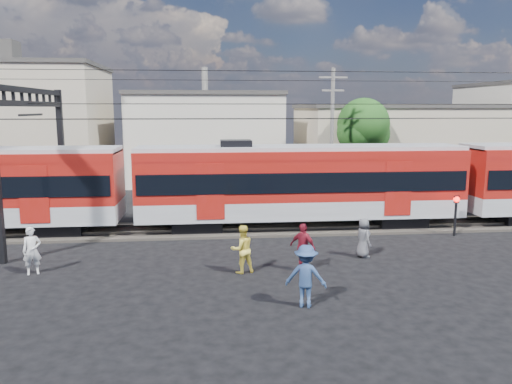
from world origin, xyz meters
TOP-DOWN VIEW (x-y plane):
  - ground at (0.00, 0.00)m, footprint 120.00×120.00m
  - track_bed at (0.00, 8.00)m, footprint 70.00×3.40m
  - rail_near at (0.00, 7.25)m, footprint 70.00×0.12m
  - rail_far at (0.00, 8.75)m, footprint 70.00×0.12m
  - commuter_train at (2.88, 8.00)m, footprint 50.30×3.08m
  - catenary at (-8.65, 8.00)m, footprint 70.00×9.30m
  - building_west at (-17.00, 24.00)m, footprint 14.28×10.20m
  - building_midwest at (-2.00, 27.00)m, footprint 12.24×12.24m
  - building_mideast at (14.00, 24.00)m, footprint 16.32×10.20m
  - utility_pole_mid at (6.00, 15.00)m, footprint 1.80×0.24m
  - tree_near at (9.19, 18.09)m, footprint 3.82×3.64m
  - pedestrian_a at (-8.34, 2.05)m, footprint 0.74×0.60m
  - pedestrian_b at (-0.71, 1.43)m, footprint 1.03×0.90m
  - pedestrian_c at (0.99, -1.94)m, footprint 1.41×1.07m
  - pedestrian_d at (1.54, 1.42)m, footprint 1.08×1.05m
  - pedestrian_e at (4.34, 2.90)m, footprint 0.71×0.90m
  - crossing_signal at (9.72, 5.79)m, footprint 0.28×0.28m

SIDE VIEW (x-z plane):
  - ground at x=0.00m, z-range 0.00..0.00m
  - track_bed at x=0.00m, z-range 0.00..0.12m
  - rail_near at x=0.00m, z-range 0.12..0.24m
  - rail_far at x=0.00m, z-range 0.12..0.24m
  - pedestrian_e at x=4.34m, z-range 0.00..1.62m
  - pedestrian_a at x=-8.34m, z-range 0.00..1.76m
  - pedestrian_b at x=-0.71m, z-range 0.00..1.80m
  - pedestrian_d at x=1.54m, z-range 0.00..1.82m
  - pedestrian_c at x=0.99m, z-range 0.00..1.94m
  - crossing_signal at x=9.72m, z-range 0.38..2.33m
  - commuter_train at x=2.88m, z-range 0.31..4.49m
  - building_mideast at x=14.00m, z-range 0.01..6.31m
  - building_midwest at x=-2.00m, z-range 0.01..7.31m
  - utility_pole_mid at x=6.00m, z-range 0.28..8.78m
  - building_west at x=-17.00m, z-range 0.01..9.31m
  - tree_near at x=9.19m, z-range 1.30..8.02m
  - catenary at x=-8.65m, z-range 1.38..8.89m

